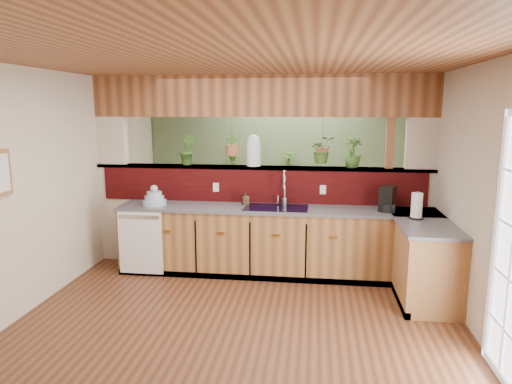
# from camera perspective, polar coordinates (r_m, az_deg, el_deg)

# --- Properties ---
(ground) EXTENTS (4.60, 7.00, 0.01)m
(ground) POSITION_cam_1_polar(r_m,az_deg,el_deg) (5.29, -1.27, -13.74)
(ground) COLOR #552E1A
(ground) RESTS_ON ground
(ceiling) EXTENTS (4.60, 7.00, 0.01)m
(ceiling) POSITION_cam_1_polar(r_m,az_deg,el_deg) (4.85, -1.40, 15.57)
(ceiling) COLOR brown
(ceiling) RESTS_ON ground
(wall_back) EXTENTS (4.60, 0.02, 2.60)m
(wall_back) POSITION_cam_1_polar(r_m,az_deg,el_deg) (8.35, 2.31, 4.48)
(wall_back) COLOR beige
(wall_back) RESTS_ON ground
(wall_front) EXTENTS (4.60, 0.02, 2.60)m
(wall_front) POSITION_cam_1_polar(r_m,az_deg,el_deg) (1.70, -20.73, -20.88)
(wall_front) COLOR beige
(wall_front) RESTS_ON ground
(wall_left) EXTENTS (0.02, 7.00, 2.60)m
(wall_left) POSITION_cam_1_polar(r_m,az_deg,el_deg) (5.72, -24.76, 0.76)
(wall_left) COLOR beige
(wall_left) RESTS_ON ground
(wall_right) EXTENTS (0.02, 7.00, 2.60)m
(wall_right) POSITION_cam_1_polar(r_m,az_deg,el_deg) (5.10, 25.17, -0.35)
(wall_right) COLOR beige
(wall_right) RESTS_ON ground
(pass_through_partition) EXTENTS (4.60, 0.21, 2.60)m
(pass_through_partition) POSITION_cam_1_polar(r_m,az_deg,el_deg) (6.24, 0.81, 1.44)
(pass_through_partition) COLOR beige
(pass_through_partition) RESTS_ON ground
(pass_through_ledge) EXTENTS (4.60, 0.21, 0.04)m
(pass_through_ledge) POSITION_cam_1_polar(r_m,az_deg,el_deg) (6.22, 0.55, 3.08)
(pass_through_ledge) COLOR brown
(pass_through_ledge) RESTS_ON ground
(header_beam) EXTENTS (4.60, 0.15, 0.55)m
(header_beam) POSITION_cam_1_polar(r_m,az_deg,el_deg) (6.17, 0.56, 11.91)
(header_beam) COLOR brown
(header_beam) RESTS_ON ground
(sage_backwall) EXTENTS (4.55, 0.02, 2.55)m
(sage_backwall) POSITION_cam_1_polar(r_m,az_deg,el_deg) (8.33, 2.30, 4.46)
(sage_backwall) COLOR #58714D
(sage_backwall) RESTS_ON ground
(countertop) EXTENTS (4.14, 1.52, 0.90)m
(countertop) POSITION_cam_1_polar(r_m,az_deg,el_deg) (5.90, 8.12, -6.61)
(countertop) COLOR brown
(countertop) RESTS_ON ground
(dishwasher) EXTENTS (0.58, 0.03, 0.82)m
(dishwasher) POSITION_cam_1_polar(r_m,az_deg,el_deg) (6.11, -14.26, -6.14)
(dishwasher) COLOR white
(dishwasher) RESTS_ON ground
(navy_sink) EXTENTS (0.82, 0.50, 0.18)m
(navy_sink) POSITION_cam_1_polar(r_m,az_deg,el_deg) (5.92, 2.51, -2.70)
(navy_sink) COLOR black
(navy_sink) RESTS_ON countertop
(faucet) EXTENTS (0.21, 0.21, 0.48)m
(faucet) POSITION_cam_1_polar(r_m,az_deg,el_deg) (6.00, 3.55, 0.71)
(faucet) COLOR #B7B7B2
(faucet) RESTS_ON countertop
(dish_stack) EXTENTS (0.31, 0.31, 0.27)m
(dish_stack) POSITION_cam_1_polar(r_m,az_deg,el_deg) (6.17, -12.58, -0.86)
(dish_stack) COLOR #9DB0CB
(dish_stack) RESTS_ON countertop
(soap_dispenser) EXTENTS (0.11, 0.11, 0.19)m
(soap_dispenser) POSITION_cam_1_polar(r_m,az_deg,el_deg) (6.05, -1.35, -0.72)
(soap_dispenser) COLOR #332112
(soap_dispenser) RESTS_ON countertop
(coffee_maker) EXTENTS (0.16, 0.28, 0.31)m
(coffee_maker) POSITION_cam_1_polar(r_m,az_deg,el_deg) (5.92, 16.12, -0.92)
(coffee_maker) COLOR black
(coffee_maker) RESTS_ON countertop
(paper_towel) EXTENTS (0.15, 0.15, 0.33)m
(paper_towel) POSITION_cam_1_polar(r_m,az_deg,el_deg) (5.59, 19.44, -1.70)
(paper_towel) COLOR black
(paper_towel) RESTS_ON countertop
(glass_jar) EXTENTS (0.19, 0.19, 0.43)m
(glass_jar) POSITION_cam_1_polar(r_m,az_deg,el_deg) (6.20, -0.30, 5.23)
(glass_jar) COLOR silver
(glass_jar) RESTS_ON pass_through_ledge
(ledge_plant_left) EXTENTS (0.24, 0.19, 0.42)m
(ledge_plant_left) POSITION_cam_1_polar(r_m,az_deg,el_deg) (6.39, -8.49, 5.25)
(ledge_plant_left) COLOR #2E551D
(ledge_plant_left) RESTS_ON pass_through_ledge
(ledge_plant_right) EXTENTS (0.27, 0.27, 0.40)m
(ledge_plant_right) POSITION_cam_1_polar(r_m,az_deg,el_deg) (6.17, 11.98, 4.86)
(ledge_plant_right) COLOR #2E551D
(ledge_plant_right) RESTS_ON pass_through_ledge
(hanging_plant_a) EXTENTS (0.21, 0.17, 0.52)m
(hanging_plant_a) POSITION_cam_1_polar(r_m,az_deg,el_deg) (6.24, -3.04, 6.64)
(hanging_plant_a) COLOR brown
(hanging_plant_a) RESTS_ON header_beam
(hanging_plant_b) EXTENTS (0.38, 0.35, 0.54)m
(hanging_plant_b) POSITION_cam_1_polar(r_m,az_deg,el_deg) (6.13, 8.30, 6.66)
(hanging_plant_b) COLOR brown
(hanging_plant_b) RESTS_ON header_beam
(shelving_console) EXTENTS (1.45, 0.75, 0.93)m
(shelving_console) POSITION_cam_1_polar(r_m,az_deg,el_deg) (8.25, 0.22, -1.21)
(shelving_console) COLOR black
(shelving_console) RESTS_ON ground
(shelf_plant_a) EXTENTS (0.25, 0.19, 0.42)m
(shelf_plant_a) POSITION_cam_1_polar(r_m,az_deg,el_deg) (8.21, -3.01, 3.52)
(shelf_plant_a) COLOR #2E551D
(shelf_plant_a) RESTS_ON shelving_console
(shelf_plant_b) EXTENTS (0.31, 0.31, 0.47)m
(shelf_plant_b) POSITION_cam_1_polar(r_m,az_deg,el_deg) (8.09, 4.07, 3.54)
(shelf_plant_b) COLOR #2E551D
(shelf_plant_b) RESTS_ON shelving_console
(floor_plant) EXTENTS (0.69, 0.62, 0.70)m
(floor_plant) POSITION_cam_1_polar(r_m,az_deg,el_deg) (7.47, 7.75, -3.74)
(floor_plant) COLOR #2E551D
(floor_plant) RESTS_ON ground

